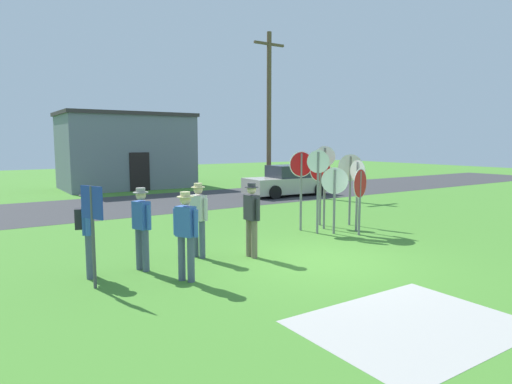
{
  "coord_description": "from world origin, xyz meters",
  "views": [
    {
      "loc": [
        -6.67,
        -7.31,
        2.68
      ],
      "look_at": [
        0.02,
        2.75,
        1.3
      ],
      "focal_mm": 30.98,
      "sensor_mm": 36.0,
      "label": 1
    }
  ],
  "objects_px": {
    "stop_sign_tallest": "(360,190)",
    "stop_sign_leaning_left": "(325,174)",
    "person_holding_notes": "(87,227)",
    "person_in_blue": "(252,215)",
    "parked_car_on_street": "(288,182)",
    "utility_pole": "(269,110)",
    "stop_sign_nearest": "(350,177)",
    "person_in_teal": "(198,216)",
    "person_in_dark_shirt": "(142,224)",
    "info_panel_leftmost": "(92,218)",
    "person_near_signs": "(186,231)",
    "stop_sign_leaning_right": "(320,182)",
    "stop_sign_rear_right": "(335,189)",
    "stop_sign_far_back": "(318,178)",
    "stop_sign_rear_left": "(357,184)",
    "stop_sign_low_front": "(301,176)"
  },
  "relations": [
    {
      "from": "stop_sign_nearest",
      "to": "person_in_blue",
      "type": "bearing_deg",
      "value": -161.63
    },
    {
      "from": "stop_sign_rear_left",
      "to": "person_in_dark_shirt",
      "type": "height_order",
      "value": "stop_sign_rear_left"
    },
    {
      "from": "utility_pole",
      "to": "stop_sign_leaning_right",
      "type": "xyz_separation_m",
      "value": [
        -3.82,
        -8.27,
        -2.88
      ]
    },
    {
      "from": "person_in_dark_shirt",
      "to": "person_near_signs",
      "type": "height_order",
      "value": "same"
    },
    {
      "from": "person_holding_notes",
      "to": "person_in_teal",
      "type": "relative_size",
      "value": 1.0
    },
    {
      "from": "info_panel_leftmost",
      "to": "stop_sign_low_front",
      "type": "bearing_deg",
      "value": 17.35
    },
    {
      "from": "parked_car_on_street",
      "to": "stop_sign_nearest",
      "type": "relative_size",
      "value": 1.92
    },
    {
      "from": "person_holding_notes",
      "to": "person_near_signs",
      "type": "distance_m",
      "value": 1.99
    },
    {
      "from": "utility_pole",
      "to": "stop_sign_tallest",
      "type": "relative_size",
      "value": 4.26
    },
    {
      "from": "stop_sign_tallest",
      "to": "stop_sign_rear_right",
      "type": "bearing_deg",
      "value": 132.83
    },
    {
      "from": "stop_sign_far_back",
      "to": "person_near_signs",
      "type": "bearing_deg",
      "value": -158.86
    },
    {
      "from": "parked_car_on_street",
      "to": "person_near_signs",
      "type": "distance_m",
      "value": 14.04
    },
    {
      "from": "stop_sign_rear_left",
      "to": "person_in_dark_shirt",
      "type": "distance_m",
      "value": 6.8
    },
    {
      "from": "stop_sign_rear_left",
      "to": "stop_sign_far_back",
      "type": "xyz_separation_m",
      "value": [
        -1.24,
        0.36,
        0.2
      ]
    },
    {
      "from": "stop_sign_leaning_left",
      "to": "person_in_teal",
      "type": "height_order",
      "value": "stop_sign_leaning_left"
    },
    {
      "from": "person_in_teal",
      "to": "info_panel_leftmost",
      "type": "distance_m",
      "value": 2.74
    },
    {
      "from": "utility_pole",
      "to": "stop_sign_leaning_left",
      "type": "xyz_separation_m",
      "value": [
        -4.12,
        -8.79,
        -2.6
      ]
    },
    {
      "from": "stop_sign_low_front",
      "to": "person_in_blue",
      "type": "height_order",
      "value": "stop_sign_low_front"
    },
    {
      "from": "person_near_signs",
      "to": "stop_sign_tallest",
      "type": "bearing_deg",
      "value": 10.76
    },
    {
      "from": "stop_sign_far_back",
      "to": "person_near_signs",
      "type": "xyz_separation_m",
      "value": [
        -5.07,
        -1.96,
        -0.65
      ]
    },
    {
      "from": "parked_car_on_street",
      "to": "stop_sign_far_back",
      "type": "relative_size",
      "value": 1.8
    },
    {
      "from": "stop_sign_rear_left",
      "to": "person_in_teal",
      "type": "relative_size",
      "value": 1.23
    },
    {
      "from": "parked_car_on_street",
      "to": "person_holding_notes",
      "type": "height_order",
      "value": "person_holding_notes"
    },
    {
      "from": "stop_sign_leaning_right",
      "to": "person_near_signs",
      "type": "distance_m",
      "value": 6.7
    },
    {
      "from": "person_holding_notes",
      "to": "info_panel_leftmost",
      "type": "xyz_separation_m",
      "value": [
        -0.07,
        -0.74,
        0.3
      ]
    },
    {
      "from": "stop_sign_low_front",
      "to": "info_panel_leftmost",
      "type": "relative_size",
      "value": 1.27
    },
    {
      "from": "person_holding_notes",
      "to": "person_in_blue",
      "type": "relative_size",
      "value": 1.0
    },
    {
      "from": "stop_sign_far_back",
      "to": "person_in_teal",
      "type": "relative_size",
      "value": 1.4
    },
    {
      "from": "utility_pole",
      "to": "stop_sign_far_back",
      "type": "relative_size",
      "value": 3.36
    },
    {
      "from": "parked_car_on_street",
      "to": "person_in_dark_shirt",
      "type": "bearing_deg",
      "value": -140.68
    },
    {
      "from": "parked_car_on_street",
      "to": "info_panel_leftmost",
      "type": "height_order",
      "value": "info_panel_leftmost"
    },
    {
      "from": "person_in_teal",
      "to": "info_panel_leftmost",
      "type": "height_order",
      "value": "info_panel_leftmost"
    },
    {
      "from": "stop_sign_far_back",
      "to": "info_panel_leftmost",
      "type": "bearing_deg",
      "value": -168.0
    },
    {
      "from": "stop_sign_leaning_right",
      "to": "person_holding_notes",
      "type": "distance_m",
      "value": 7.72
    },
    {
      "from": "stop_sign_leaning_right",
      "to": "stop_sign_rear_right",
      "type": "bearing_deg",
      "value": -114.79
    },
    {
      "from": "utility_pole",
      "to": "stop_sign_leaning_right",
      "type": "bearing_deg",
      "value": -114.78
    },
    {
      "from": "stop_sign_leaning_left",
      "to": "stop_sign_rear_left",
      "type": "bearing_deg",
      "value": -52.69
    },
    {
      "from": "stop_sign_nearest",
      "to": "stop_sign_leaning_right",
      "type": "xyz_separation_m",
      "value": [
        -0.81,
        0.51,
        -0.17
      ]
    },
    {
      "from": "stop_sign_tallest",
      "to": "stop_sign_low_front",
      "type": "bearing_deg",
      "value": 123.42
    },
    {
      "from": "stop_sign_tallest",
      "to": "person_in_teal",
      "type": "xyz_separation_m",
      "value": [
        -4.95,
        0.32,
        -0.32
      ]
    },
    {
      "from": "stop_sign_tallest",
      "to": "info_panel_leftmost",
      "type": "bearing_deg",
      "value": -175.59
    },
    {
      "from": "utility_pole",
      "to": "stop_sign_tallest",
      "type": "bearing_deg",
      "value": -111.25
    },
    {
      "from": "stop_sign_low_front",
      "to": "stop_sign_rear_left",
      "type": "bearing_deg",
      "value": -36.3
    },
    {
      "from": "utility_pole",
      "to": "person_in_dark_shirt",
      "type": "height_order",
      "value": "utility_pole"
    },
    {
      "from": "stop_sign_tallest",
      "to": "stop_sign_leaning_left",
      "type": "bearing_deg",
      "value": 99.68
    },
    {
      "from": "stop_sign_leaning_left",
      "to": "person_holding_notes",
      "type": "xyz_separation_m",
      "value": [
        -7.23,
        -1.1,
        -0.68
      ]
    },
    {
      "from": "stop_sign_rear_left",
      "to": "person_in_dark_shirt",
      "type": "xyz_separation_m",
      "value": [
        -6.77,
        -0.43,
        -0.45
      ]
    },
    {
      "from": "stop_sign_low_front",
      "to": "person_in_dark_shirt",
      "type": "relative_size",
      "value": 1.38
    },
    {
      "from": "stop_sign_rear_right",
      "to": "person_in_dark_shirt",
      "type": "xyz_separation_m",
      "value": [
        -5.9,
        -0.48,
        -0.34
      ]
    },
    {
      "from": "stop_sign_rear_right",
      "to": "stop_sign_far_back",
      "type": "xyz_separation_m",
      "value": [
        -0.37,
        0.31,
        0.31
      ]
    }
  ]
}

